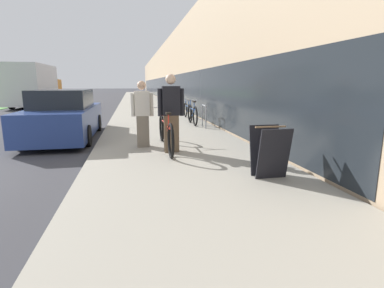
{
  "coord_description": "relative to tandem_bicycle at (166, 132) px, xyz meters",
  "views": [
    {
      "loc": [
        4.65,
        -5.73,
        1.71
      ],
      "look_at": [
        8.17,
        11.92,
        -1.92
      ],
      "focal_mm": 28.0,
      "sensor_mm": 36.0,
      "label": 1
    }
  ],
  "objects": [
    {
      "name": "sidewalk_slab",
      "position": [
        0.25,
        19.37,
        -0.47
      ],
      "size": [
        4.11,
        70.0,
        0.11
      ],
      "color": "gray",
      "rests_on": "ground"
    },
    {
      "name": "storefront_facade",
      "position": [
        7.34,
        27.37,
        2.21
      ],
      "size": [
        10.01,
        70.0,
        5.48
      ],
      "color": "tan",
      "rests_on": "ground"
    },
    {
      "name": "tandem_bicycle",
      "position": [
        0.0,
        0.0,
        0.0
      ],
      "size": [
        0.52,
        2.84,
        0.99
      ],
      "color": "black",
      "rests_on": "sidewalk_slab"
    },
    {
      "name": "person_rider",
      "position": [
        0.1,
        -0.36,
        0.5
      ],
      "size": [
        0.62,
        0.24,
        1.83
      ],
      "color": "brown",
      "rests_on": "sidewalk_slab"
    },
    {
      "name": "person_bystander",
      "position": [
        -0.55,
        0.36,
        0.43
      ],
      "size": [
        0.57,
        0.22,
        1.68
      ],
      "color": "#756B5B",
      "rests_on": "sidewalk_slab"
    },
    {
      "name": "bike_rack_hoop",
      "position": [
        1.82,
        3.44,
        0.1
      ],
      "size": [
        0.05,
        0.6,
        0.84
      ],
      "color": "gray",
      "rests_on": "sidewalk_slab"
    },
    {
      "name": "cruiser_bike_nearest",
      "position": [
        1.57,
        4.4,
        -0.01
      ],
      "size": [
        0.52,
        1.8,
        0.96
      ],
      "color": "black",
      "rests_on": "sidewalk_slab"
    },
    {
      "name": "cruiser_bike_middle",
      "position": [
        1.76,
        6.55,
        -0.04
      ],
      "size": [
        0.52,
        1.74,
        0.9
      ],
      "color": "black",
      "rests_on": "sidewalk_slab"
    },
    {
      "name": "sandwich_board_sign",
      "position": [
        1.52,
        -2.66,
        0.04
      ],
      "size": [
        0.56,
        0.56,
        0.9
      ],
      "color": "black",
      "rests_on": "sidewalk_slab"
    },
    {
      "name": "parked_sedan_curbside",
      "position": [
        -2.9,
        2.64,
        0.18
      ],
      "size": [
        1.88,
        4.72,
        1.53
      ],
      "color": "navy",
      "rests_on": "ground"
    },
    {
      "name": "moving_truck",
      "position": [
        -7.89,
        17.2,
        1.02
      ],
      "size": [
        2.42,
        7.45,
        3.07
      ],
      "color": "orange",
      "rests_on": "ground"
    }
  ]
}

